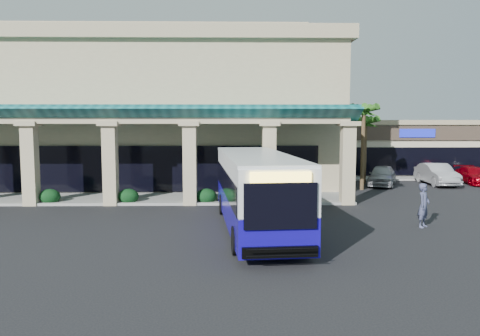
{
  "coord_description": "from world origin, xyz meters",
  "views": [
    {
      "loc": [
        -0.64,
        -21.27,
        4.7
      ],
      "look_at": [
        -0.17,
        4.27,
        2.2
      ],
      "focal_mm": 35.0,
      "sensor_mm": 36.0,
      "label": 1
    }
  ],
  "objects_px": {
    "pedestrian": "(424,205)",
    "car_white": "(437,174)",
    "car_red": "(474,175)",
    "car_silver": "(382,175)",
    "transit_bus": "(256,192)"
  },
  "relations": [
    {
      "from": "transit_bus",
      "to": "car_white",
      "type": "distance_m",
      "value": 20.42
    },
    {
      "from": "car_silver",
      "to": "pedestrian",
      "type": "bearing_deg",
      "value": -77.74
    },
    {
      "from": "transit_bus",
      "to": "car_silver",
      "type": "distance_m",
      "value": 17.3
    },
    {
      "from": "car_white",
      "to": "car_red",
      "type": "bearing_deg",
      "value": 9.71
    },
    {
      "from": "transit_bus",
      "to": "pedestrian",
      "type": "xyz_separation_m",
      "value": [
        7.54,
        0.23,
        -0.67
      ]
    },
    {
      "from": "pedestrian",
      "to": "car_white",
      "type": "height_order",
      "value": "pedestrian"
    },
    {
      "from": "car_red",
      "to": "pedestrian",
      "type": "bearing_deg",
      "value": -119.65
    },
    {
      "from": "car_silver",
      "to": "car_white",
      "type": "height_order",
      "value": "car_white"
    },
    {
      "from": "car_white",
      "to": "car_silver",
      "type": "bearing_deg",
      "value": -173.72
    },
    {
      "from": "pedestrian",
      "to": "car_white",
      "type": "relative_size",
      "value": 0.41
    },
    {
      "from": "car_silver",
      "to": "transit_bus",
      "type": "bearing_deg",
      "value": -102.98
    },
    {
      "from": "transit_bus",
      "to": "car_white",
      "type": "relative_size",
      "value": 2.43
    },
    {
      "from": "car_silver",
      "to": "car_white",
      "type": "bearing_deg",
      "value": 28.72
    },
    {
      "from": "pedestrian",
      "to": "car_silver",
      "type": "xyz_separation_m",
      "value": [
        2.58,
        13.77,
        -0.23
      ]
    },
    {
      "from": "car_white",
      "to": "car_red",
      "type": "height_order",
      "value": "car_white"
    }
  ]
}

